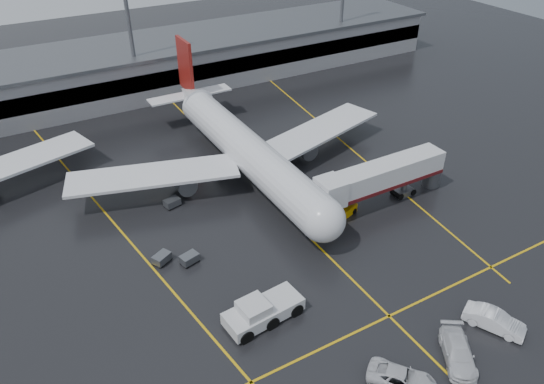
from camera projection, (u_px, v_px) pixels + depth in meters
ground at (278, 206)px, 67.11m from camera, size 220.00×220.00×0.00m
apron_line_centre at (278, 206)px, 67.10m from camera, size 0.25×90.00×0.02m
apron_line_stop at (389, 316)px, 51.13m from camera, size 60.00×0.25×0.02m
apron_line_left at (104, 212)px, 66.08m from camera, size 9.99×69.35×0.02m
apron_line_right at (344, 143)px, 81.81m from camera, size 7.57×69.64×0.02m
terminal at (153, 65)px, 99.53m from camera, size 122.00×19.00×8.60m
light_mast_mid at (129, 22)px, 87.58m from camera, size 3.00×1.20×25.45m
main_airliner at (243, 147)px, 71.84m from camera, size 48.80×45.60×14.10m
jet_bridge at (382, 178)px, 65.51m from camera, size 19.90×3.40×6.05m
pushback_tractor at (262, 311)px, 50.14m from camera, size 8.16×4.04×2.82m
belt_loader at (344, 211)px, 65.11m from camera, size 4.10×2.73×2.40m
service_van_a at (402, 379)px, 44.04m from camera, size 5.78×6.38×1.65m
service_van_b at (458, 352)px, 46.34m from camera, size 5.42×6.50×1.78m
service_van_c at (494, 321)px, 49.40m from camera, size 4.36×6.01×1.89m
baggage_cart_a at (189, 258)px, 57.49m from camera, size 2.27×1.77×1.12m
baggage_cart_b at (162, 258)px, 57.54m from camera, size 2.38×2.08×1.12m
baggage_cart_c at (172, 202)px, 66.73m from camera, size 2.25×1.74×1.12m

